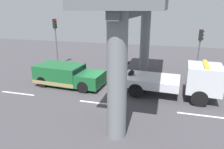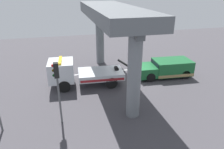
{
  "view_description": "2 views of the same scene",
  "coord_description": "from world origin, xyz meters",
  "px_view_note": "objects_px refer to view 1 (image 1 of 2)",
  "views": [
    {
      "loc": [
        3.81,
        -13.49,
        5.68
      ],
      "look_at": [
        0.43,
        -0.89,
        1.46
      ],
      "focal_mm": 32.87,
      "sensor_mm": 36.0,
      "label": 1
    },
    {
      "loc": [
        6.15,
        16.5,
        8.03
      ],
      "look_at": [
        2.07,
        0.66,
        1.01
      ],
      "focal_mm": 33.29,
      "sensor_mm": 36.0,
      "label": 2
    }
  ],
  "objects_px": {
    "tow_truck_white": "(180,80)",
    "towed_van_green": "(67,75)",
    "traffic_cone_orange": "(121,77)",
    "traffic_light_far": "(200,43)",
    "traffic_light_near": "(56,32)"
  },
  "relations": [
    {
      "from": "towed_van_green",
      "to": "traffic_light_far",
      "type": "xyz_separation_m",
      "value": [
        9.93,
        5.03,
        2.16
      ]
    },
    {
      "from": "traffic_light_near",
      "to": "traffic_cone_orange",
      "type": "height_order",
      "value": "traffic_light_near"
    },
    {
      "from": "tow_truck_white",
      "to": "towed_van_green",
      "type": "relative_size",
      "value": 1.37
    },
    {
      "from": "towed_van_green",
      "to": "traffic_light_near",
      "type": "distance_m",
      "value": 6.7
    },
    {
      "from": "traffic_cone_orange",
      "to": "towed_van_green",
      "type": "bearing_deg",
      "value": -153.13
    },
    {
      "from": "towed_van_green",
      "to": "traffic_cone_orange",
      "type": "distance_m",
      "value": 4.34
    },
    {
      "from": "towed_van_green",
      "to": "tow_truck_white",
      "type": "bearing_deg",
      "value": -0.4
    },
    {
      "from": "tow_truck_white",
      "to": "towed_van_green",
      "type": "height_order",
      "value": "tow_truck_white"
    },
    {
      "from": "towed_van_green",
      "to": "traffic_light_near",
      "type": "relative_size",
      "value": 1.13
    },
    {
      "from": "tow_truck_white",
      "to": "towed_van_green",
      "type": "distance_m",
      "value": 8.28
    },
    {
      "from": "traffic_light_near",
      "to": "traffic_light_far",
      "type": "distance_m",
      "value": 13.51
    },
    {
      "from": "traffic_cone_orange",
      "to": "traffic_light_near",
      "type": "bearing_deg",
      "value": 157.49
    },
    {
      "from": "traffic_light_far",
      "to": "tow_truck_white",
      "type": "bearing_deg",
      "value": -108.07
    },
    {
      "from": "traffic_light_far",
      "to": "towed_van_green",
      "type": "bearing_deg",
      "value": -153.15
    },
    {
      "from": "towed_van_green",
      "to": "traffic_cone_orange",
      "type": "bearing_deg",
      "value": 26.87
    }
  ]
}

